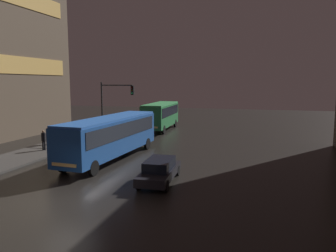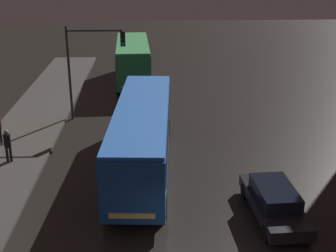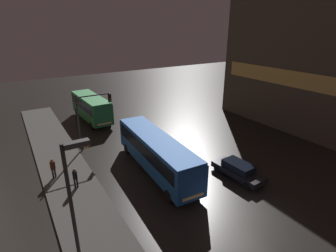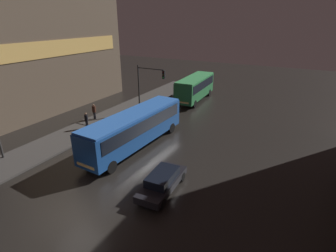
# 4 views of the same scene
# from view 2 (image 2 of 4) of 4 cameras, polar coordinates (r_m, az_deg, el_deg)

# --- Properties ---
(sidewalk_left) EXTENTS (4.00, 48.00, 0.15)m
(sidewalk_left) POSITION_cam_2_polar(r_m,az_deg,el_deg) (25.27, -19.13, -4.12)
(sidewalk_left) COLOR #3D3A38
(sidewalk_left) RESTS_ON ground
(bus_near) EXTENTS (3.11, 11.79, 3.26)m
(bus_near) POSITION_cam_2_polar(r_m,az_deg,el_deg) (22.46, -3.16, -0.68)
(bus_near) COLOR #194793
(bus_near) RESTS_ON ground
(bus_far) EXTENTS (2.93, 9.21, 3.33)m
(bus_far) POSITION_cam_2_polar(r_m,az_deg,el_deg) (37.79, -4.31, 8.28)
(bus_far) COLOR #236B38
(bus_far) RESTS_ON ground
(car_taxi) EXTENTS (1.99, 4.77, 1.38)m
(car_taxi) POSITION_cam_2_polar(r_m,az_deg,el_deg) (19.53, 12.81, -8.92)
(car_taxi) COLOR black
(car_taxi) RESTS_ON ground
(pedestrian_near) EXTENTS (0.37, 0.37, 1.70)m
(pedestrian_near) POSITION_cam_2_polar(r_m,az_deg,el_deg) (24.66, -18.98, -1.99)
(pedestrian_near) COLOR black
(pedestrian_near) RESTS_ON sidewalk_left
(traffic_light_main) EXTENTS (3.61, 0.35, 5.92)m
(traffic_light_main) POSITION_cam_2_polar(r_m,az_deg,el_deg) (29.27, -9.61, 8.35)
(traffic_light_main) COLOR #2D2D2D
(traffic_light_main) RESTS_ON ground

